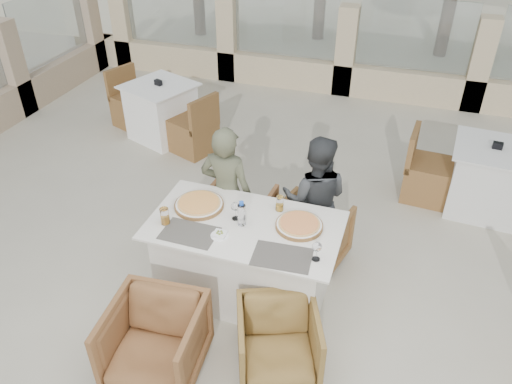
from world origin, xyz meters
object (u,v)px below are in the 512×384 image
(beer_glass_right, at_px, (280,203))
(water_bottle, at_px, (242,213))
(dining_table, at_px, (245,259))
(pizza_left, at_px, (199,204))
(wine_glass_corner, at_px, (317,250))
(beer_glass_left, at_px, (165,216))
(armchair_near_left, at_px, (155,342))
(bg_table_b, at_px, (487,179))
(armchair_far_left, at_px, (238,217))
(wine_glass_centre, at_px, (235,210))
(olive_dish, at_px, (220,234))
(bg_table_a, at_px, (162,112))
(armchair_far_right, at_px, (309,236))
(diner_right, at_px, (315,200))
(diner_left, at_px, (227,193))
(armchair_near_right, at_px, (278,341))
(pizza_right, at_px, (299,225))

(beer_glass_right, bearing_deg, water_bottle, -129.66)
(dining_table, bearing_deg, pizza_left, 166.20)
(wine_glass_corner, bearing_deg, beer_glass_left, 177.92)
(beer_glass_left, bearing_deg, armchair_near_left, -71.62)
(bg_table_b, bearing_deg, armchair_far_left, -145.54)
(wine_glass_centre, distance_m, bg_table_b, 2.98)
(olive_dish, height_order, bg_table_b, olive_dish)
(armchair_near_left, distance_m, bg_table_a, 3.85)
(armchair_far_right, distance_m, diner_right, 0.37)
(pizza_left, relative_size, armchair_far_left, 0.65)
(wine_glass_centre, bearing_deg, beer_glass_left, -155.65)
(wine_glass_corner, xyz_separation_m, olive_dish, (-0.79, 0.03, -0.07))
(wine_glass_centre, xyz_separation_m, beer_glass_left, (-0.53, -0.24, -0.02))
(armchair_near_left, relative_size, diner_left, 0.51)
(beer_glass_right, distance_m, armchair_near_right, 1.15)
(dining_table, bearing_deg, olive_dish, -124.29)
(wine_glass_corner, distance_m, olive_dish, 0.80)
(pizza_right, relative_size, armchair_near_left, 0.56)
(wine_glass_corner, xyz_separation_m, beer_glass_right, (-0.44, 0.52, -0.02))
(beer_glass_left, height_order, armchair_near_right, beer_glass_left)
(dining_table, distance_m, armchair_near_left, 1.06)
(olive_dish, distance_m, diner_left, 0.74)
(pizza_right, relative_size, beer_glass_right, 2.85)
(olive_dish, height_order, diner_left, diner_left)
(wine_glass_corner, xyz_separation_m, armchair_near_left, (-1.02, -0.76, -0.54))
(wine_glass_centre, bearing_deg, armchair_far_right, 44.31)
(beer_glass_left, height_order, bg_table_b, beer_glass_left)
(water_bottle, relative_size, beer_glass_right, 1.67)
(beer_glass_right, relative_size, bg_table_a, 0.08)
(wine_glass_centre, height_order, armchair_near_right, wine_glass_centre)
(water_bottle, height_order, armchair_far_right, water_bottle)
(armchair_far_left, distance_m, armchair_far_right, 0.75)
(bg_table_b, bearing_deg, wine_glass_corner, -117.52)
(wine_glass_centre, height_order, diner_right, diner_right)
(armchair_near_left, xyz_separation_m, bg_table_a, (-1.70, 3.45, 0.07))
(bg_table_a, bearing_deg, armchair_far_right, -15.57)
(beer_glass_right, bearing_deg, armchair_near_left, -114.41)
(armchair_near_left, bearing_deg, wine_glass_centre, 71.40)
(olive_dish, height_order, diner_right, diner_right)
(armchair_far_left, bearing_deg, water_bottle, 117.24)
(beer_glass_right, height_order, armchair_far_left, beer_glass_right)
(diner_left, distance_m, bg_table_b, 2.88)
(armchair_far_left, xyz_separation_m, bg_table_a, (-1.76, 1.80, 0.08))
(armchair_far_right, relative_size, bg_table_a, 0.41)
(pizza_right, bearing_deg, bg_table_b, 49.58)
(wine_glass_centre, height_order, olive_dish, wine_glass_centre)
(dining_table, relative_size, diner_right, 1.23)
(olive_dish, distance_m, armchair_near_right, 0.94)
(wine_glass_centre, relative_size, bg_table_a, 0.11)
(wine_glass_centre, relative_size, armchair_near_right, 0.30)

